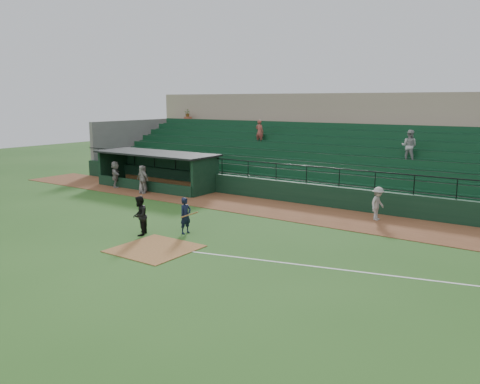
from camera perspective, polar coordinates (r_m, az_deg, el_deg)
The scene contains 12 objects.
ground at distance 20.66m, azimuth -7.97°, elevation -5.94°, with size 90.00×90.00×0.00m, color #254F19.
warning_track at distance 26.87m, azimuth 3.65°, elevation -1.93°, with size 40.00×4.00×0.03m, color brown.
home_plate_dirt at distance 19.96m, azimuth -9.93°, elevation -6.55°, with size 3.00×3.00×0.03m, color brown.
foul_line at distance 17.62m, azimuth 14.67°, elevation -9.13°, with size 18.00×0.09×0.01m, color white.
stadium_structure at distance 33.95m, azimuth 11.12°, elevation 4.45°, with size 38.00×13.08×6.40m.
dugout at distance 33.75m, azimuth -9.24°, elevation 2.82°, with size 8.90×3.20×2.42m.
batter_at_plate at distance 21.85m, azimuth -6.39°, elevation -2.76°, with size 1.02×0.69×1.64m.
umpire at distance 21.89m, azimuth -11.67°, elevation -2.73°, with size 0.85×0.66×1.76m, color black.
runner at distance 24.95m, azimuth 15.82°, elevation -1.31°, with size 1.07×0.62×1.66m, color #A5A09B.
dugout_player_a at distance 31.53m, azimuth -11.34°, elevation 1.43°, with size 1.04×0.43×1.77m, color #A59F9A.
dugout_player_b at distance 32.02m, azimuth -11.31°, elevation 1.53°, with size 0.84×0.55×1.72m, color gray.
dugout_player_c at distance 34.22m, azimuth -14.38°, elevation 2.03°, with size 1.65×0.53×1.78m, color gray.
Camera 1 is at (13.51, -14.48, 5.88)m, focal length 36.47 mm.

